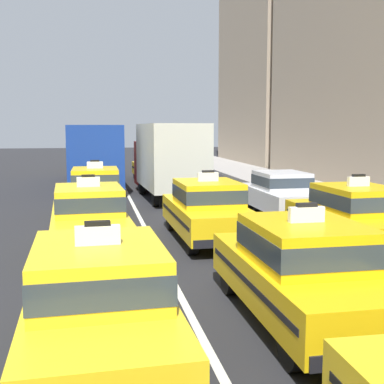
# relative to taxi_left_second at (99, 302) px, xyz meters

# --- Properties ---
(lane_stripe_left_center) EXTENTS (0.14, 80.00, 0.01)m
(lane_stripe_left_center) POSITION_rel_taxi_left_second_xyz_m (1.50, 12.46, -0.87)
(lane_stripe_left_center) COLOR silver
(lane_stripe_left_center) RESTS_ON ground
(lane_stripe_center_right) EXTENTS (0.14, 80.00, 0.01)m
(lane_stripe_center_right) POSITION_rel_taxi_left_second_xyz_m (4.70, 12.46, -0.87)
(lane_stripe_center_right) COLOR silver
(lane_stripe_center_right) RESTS_ON ground
(taxi_left_second) EXTENTS (1.94, 4.61, 1.96)m
(taxi_left_second) POSITION_rel_taxi_left_second_xyz_m (0.00, 0.00, 0.00)
(taxi_left_second) COLOR black
(taxi_left_second) RESTS_ON ground
(taxi_left_third) EXTENTS (2.03, 4.64, 1.96)m
(taxi_left_third) POSITION_rel_taxi_left_second_xyz_m (-0.17, 6.37, 0.00)
(taxi_left_third) COLOR black
(taxi_left_third) RESTS_ON ground
(taxi_left_fourth) EXTENTS (1.84, 4.57, 1.96)m
(taxi_left_fourth) POSITION_rel_taxi_left_second_xyz_m (0.02, 12.06, 0.00)
(taxi_left_fourth) COLOR black
(taxi_left_fourth) RESTS_ON ground
(bus_left_fifth) EXTENTS (2.88, 11.28, 3.22)m
(bus_left_fifth) POSITION_rel_taxi_left_second_xyz_m (-0.11, 21.53, 0.94)
(bus_left_fifth) COLOR black
(bus_left_fifth) RESTS_ON ground
(taxi_left_sixth) EXTENTS (1.97, 4.62, 1.96)m
(taxi_left_sixth) POSITION_rel_taxi_left_second_xyz_m (-0.22, 31.19, 0.00)
(taxi_left_sixth) COLOR black
(taxi_left_sixth) RESTS_ON ground
(taxi_center_second) EXTENTS (1.83, 4.56, 1.96)m
(taxi_center_second) POSITION_rel_taxi_left_second_xyz_m (3.19, 0.92, 0.00)
(taxi_center_second) COLOR black
(taxi_center_second) RESTS_ON ground
(taxi_center_third) EXTENTS (1.87, 4.58, 1.96)m
(taxi_center_third) POSITION_rel_taxi_left_second_xyz_m (3.02, 7.04, 0.00)
(taxi_center_third) COLOR black
(taxi_center_third) RESTS_ON ground
(box_truck_center_fourth) EXTENTS (2.52, 7.05, 3.27)m
(box_truck_center_fourth) POSITION_rel_taxi_left_second_xyz_m (3.19, 15.69, 0.90)
(box_truck_center_fourth) COLOR black
(box_truck_center_fourth) RESTS_ON ground
(taxi_center_fifth) EXTENTS (1.97, 4.62, 1.96)m
(taxi_center_fifth) POSITION_rel_taxi_left_second_xyz_m (3.28, 22.75, 0.00)
(taxi_center_fifth) COLOR black
(taxi_center_fifth) RESTS_ON ground
(taxi_right_third) EXTENTS (1.96, 4.62, 1.96)m
(taxi_right_third) POSITION_rel_taxi_left_second_xyz_m (6.44, 5.20, 0.00)
(taxi_right_third) COLOR black
(taxi_right_third) RESTS_ON ground
(sedan_right_fourth) EXTENTS (1.81, 4.32, 1.58)m
(sedan_right_fourth) POSITION_rel_taxi_left_second_xyz_m (6.38, 10.24, -0.03)
(sedan_right_fourth) COLOR black
(sedan_right_fourth) RESTS_ON ground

